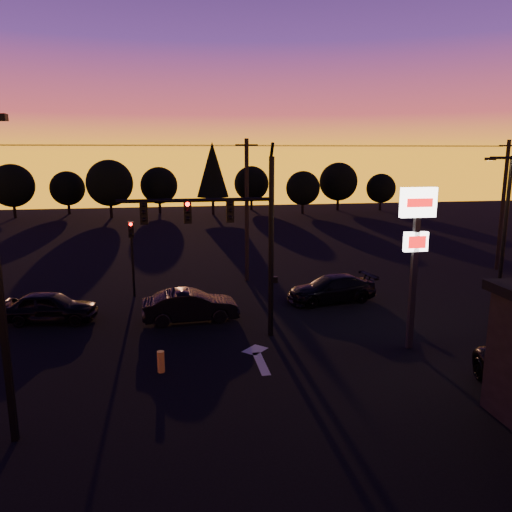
% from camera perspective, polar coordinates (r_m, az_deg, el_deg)
% --- Properties ---
extents(ground, '(120.00, 120.00, 0.00)m').
position_cam_1_polar(ground, '(19.15, -0.35, -13.50)').
color(ground, black).
rests_on(ground, ground).
extents(lane_arrow, '(1.20, 3.10, 0.01)m').
position_cam_1_polar(lane_arrow, '(20.72, 0.25, -11.44)').
color(lane_arrow, beige).
rests_on(lane_arrow, ground).
extents(traffic_signal_mast, '(6.79, 0.52, 8.58)m').
position_cam_1_polar(traffic_signal_mast, '(21.49, -2.42, 3.10)').
color(traffic_signal_mast, black).
rests_on(traffic_signal_mast, ground).
extents(secondary_signal, '(0.30, 0.31, 4.35)m').
position_cam_1_polar(secondary_signal, '(29.12, -13.99, 0.92)').
color(secondary_signal, black).
rests_on(secondary_signal, ground).
extents(pylon_sign, '(1.50, 0.28, 6.80)m').
position_cam_1_polar(pylon_sign, '(21.29, 17.84, 2.40)').
color(pylon_sign, black).
rests_on(pylon_sign, ground).
extents(streetlight, '(1.55, 0.35, 8.00)m').
position_cam_1_polar(streetlight, '(28.39, 26.44, 2.95)').
color(streetlight, black).
rests_on(streetlight, ground).
extents(utility_pole_1, '(1.40, 0.26, 9.00)m').
position_cam_1_polar(utility_pole_1, '(31.65, -1.06, 5.29)').
color(utility_pole_1, black).
rests_on(utility_pole_1, ground).
extents(utility_pole_2, '(1.40, 0.26, 9.00)m').
position_cam_1_polar(utility_pole_2, '(38.76, 26.37, 5.27)').
color(utility_pole_2, black).
rests_on(utility_pole_2, ground).
extents(power_wires, '(36.00, 1.22, 0.07)m').
position_cam_1_polar(power_wires, '(31.45, -1.09, 12.50)').
color(power_wires, black).
rests_on(power_wires, ground).
extents(bollard, '(0.28, 0.28, 0.83)m').
position_cam_1_polar(bollard, '(19.59, -10.81, -11.78)').
color(bollard, orange).
rests_on(bollard, ground).
extents(tree_0, '(5.36, 5.36, 6.74)m').
position_cam_1_polar(tree_0, '(69.85, -26.10, 7.23)').
color(tree_0, black).
rests_on(tree_0, ground).
extents(tree_1, '(4.54, 4.54, 5.71)m').
position_cam_1_polar(tree_1, '(71.44, -20.74, 7.24)').
color(tree_1, black).
rests_on(tree_1, ground).
extents(tree_2, '(5.77, 5.78, 7.26)m').
position_cam_1_polar(tree_2, '(65.56, -16.39, 8.00)').
color(tree_2, black).
rests_on(tree_2, ground).
extents(tree_3, '(4.95, 4.95, 6.22)m').
position_cam_1_polar(tree_3, '(69.22, -11.02, 7.92)').
color(tree_3, black).
rests_on(tree_3, ground).
extents(tree_4, '(4.18, 4.18, 9.50)m').
position_cam_1_polar(tree_4, '(66.37, -5.00, 9.82)').
color(tree_4, black).
rests_on(tree_4, ground).
extents(tree_5, '(4.95, 4.95, 6.22)m').
position_cam_1_polar(tree_5, '(72.19, -0.53, 8.28)').
color(tree_5, black).
rests_on(tree_5, ground).
extents(tree_6, '(4.54, 4.54, 5.71)m').
position_cam_1_polar(tree_6, '(67.65, 5.39, 7.73)').
color(tree_6, black).
rests_on(tree_6, ground).
extents(tree_7, '(5.36, 5.36, 6.74)m').
position_cam_1_polar(tree_7, '(72.26, 9.41, 8.38)').
color(tree_7, black).
rests_on(tree_7, ground).
extents(tree_8, '(4.12, 4.12, 5.19)m').
position_cam_1_polar(tree_8, '(73.60, 14.09, 7.51)').
color(tree_8, black).
rests_on(tree_8, ground).
extents(car_left, '(4.68, 2.42, 1.52)m').
position_cam_1_polar(car_left, '(26.49, -22.47, -5.39)').
color(car_left, black).
rests_on(car_left, ground).
extents(car_mid, '(4.76, 1.90, 1.54)m').
position_cam_1_polar(car_mid, '(24.85, -7.50, -5.66)').
color(car_mid, black).
rests_on(car_mid, ground).
extents(car_right, '(5.25, 2.73, 1.46)m').
position_cam_1_polar(car_right, '(28.10, 8.60, -3.71)').
color(car_right, black).
rests_on(car_right, ground).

